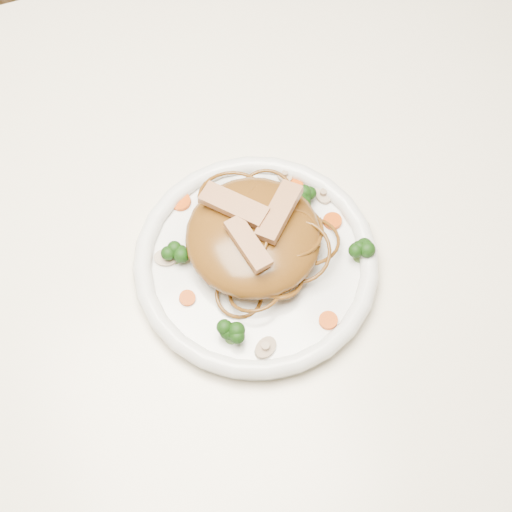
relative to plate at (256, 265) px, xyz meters
name	(u,v)px	position (x,y,z in m)	size (l,w,h in m)	color
ground	(201,404)	(-0.09, 0.08, -0.76)	(4.00, 4.00, 0.00)	#53381C
table	(166,269)	(-0.09, 0.08, -0.11)	(1.20, 0.80, 0.75)	white
plate	(256,265)	(0.00, 0.00, 0.00)	(0.26, 0.26, 0.02)	white
noodle_mound	(253,236)	(0.00, 0.02, 0.03)	(0.14, 0.14, 0.05)	brown
chicken_a	(279,212)	(0.03, 0.02, 0.06)	(0.07, 0.02, 0.01)	tan
chicken_b	(234,205)	(-0.01, 0.04, 0.06)	(0.07, 0.02, 0.01)	tan
chicken_c	(248,244)	(-0.01, 0.00, 0.06)	(0.06, 0.02, 0.01)	tan
broccoli_0	(306,198)	(0.08, 0.05, 0.02)	(0.03, 0.03, 0.03)	#183B0C
broccoli_1	(174,253)	(-0.08, 0.03, 0.02)	(0.02, 0.02, 0.03)	#183B0C
broccoli_2	(231,334)	(-0.05, -0.07, 0.02)	(0.02, 0.02, 0.03)	#183B0C
broccoli_3	(361,250)	(0.11, -0.03, 0.02)	(0.03, 0.03, 0.03)	#183B0C
carrot_0	(294,187)	(0.07, 0.07, 0.01)	(0.02, 0.02, 0.01)	#C14207
carrot_1	(187,298)	(-0.08, -0.02, 0.01)	(0.02, 0.02, 0.01)	#C14207
carrot_2	(332,221)	(0.10, 0.02, 0.01)	(0.02, 0.02, 0.01)	#C14207
carrot_3	(181,202)	(-0.05, 0.10, 0.01)	(0.02, 0.02, 0.01)	#C14207
carrot_4	(328,320)	(0.05, -0.09, 0.01)	(0.02, 0.02, 0.01)	#C14207
mushroom_0	(265,348)	(-0.02, -0.10, 0.01)	(0.03, 0.03, 0.01)	#C0AB90
mushroom_1	(323,195)	(0.10, 0.05, 0.01)	(0.02, 0.02, 0.01)	#C0AB90
mushroom_2	(166,258)	(-0.09, 0.04, 0.01)	(0.03, 0.03, 0.01)	#C0AB90
mushroom_3	(285,176)	(0.07, 0.09, 0.01)	(0.02, 0.02, 0.01)	#C0AB90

